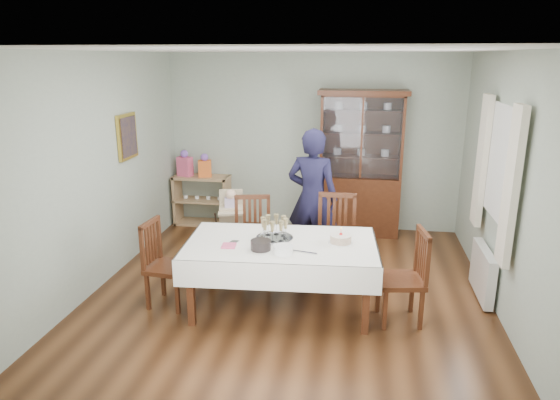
% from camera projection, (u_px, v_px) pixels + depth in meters
% --- Properties ---
extents(floor, '(5.00, 5.00, 0.00)m').
position_uv_depth(floor, '(289.00, 294.00, 5.74)').
color(floor, '#593319').
rests_on(floor, ground).
extents(room_shell, '(5.00, 5.00, 5.00)m').
position_uv_depth(room_shell, '(296.00, 140.00, 5.77)').
color(room_shell, '#9EAA99').
rests_on(room_shell, floor).
extents(dining_table, '(2.07, 1.28, 0.76)m').
position_uv_depth(dining_table, '(281.00, 275.00, 5.34)').
color(dining_table, '#4A2312').
rests_on(dining_table, floor).
extents(china_cabinet, '(1.30, 0.48, 2.18)m').
position_uv_depth(china_cabinet, '(361.00, 162.00, 7.45)').
color(china_cabinet, '#4A2312').
rests_on(china_cabinet, floor).
extents(sideboard, '(0.90, 0.38, 0.80)m').
position_uv_depth(sideboard, '(202.00, 200.00, 8.06)').
color(sideboard, tan).
rests_on(sideboard, floor).
extents(picture_frame, '(0.04, 0.48, 0.58)m').
position_uv_depth(picture_frame, '(127.00, 137.00, 6.38)').
color(picture_frame, gold).
rests_on(picture_frame, room_shell).
extents(window, '(0.04, 1.02, 1.22)m').
position_uv_depth(window, '(502.00, 164.00, 5.25)').
color(window, white).
rests_on(window, room_shell).
extents(curtain_left, '(0.07, 0.30, 1.55)m').
position_uv_depth(curtain_left, '(511.00, 187.00, 4.70)').
color(curtain_left, silver).
rests_on(curtain_left, room_shell).
extents(curtain_right, '(0.07, 0.30, 1.55)m').
position_uv_depth(curtain_right, '(482.00, 161.00, 5.88)').
color(curtain_right, silver).
rests_on(curtain_right, room_shell).
extents(radiator, '(0.10, 0.80, 0.55)m').
position_uv_depth(radiator, '(483.00, 272.00, 5.61)').
color(radiator, white).
rests_on(radiator, floor).
extents(chair_far_left, '(0.55, 0.55, 1.01)m').
position_uv_depth(chair_far_left, '(253.00, 255.00, 6.08)').
color(chair_far_left, '#4A2312').
rests_on(chair_far_left, floor).
extents(chair_far_right, '(0.48, 0.48, 1.06)m').
position_uv_depth(chair_far_right, '(335.00, 257.00, 5.98)').
color(chair_far_right, '#4A2312').
rests_on(chair_far_right, floor).
extents(chair_end_left, '(0.47, 0.47, 0.95)m').
position_uv_depth(chair_end_left, '(168.00, 280.00, 5.45)').
color(chair_end_left, '#4A2312').
rests_on(chair_end_left, floor).
extents(chair_end_right, '(0.51, 0.51, 0.98)m').
position_uv_depth(chair_end_right, '(401.00, 295.00, 5.10)').
color(chair_end_right, '#4A2312').
rests_on(chair_end_right, floor).
extents(woman, '(0.72, 0.54, 1.80)m').
position_uv_depth(woman, '(312.00, 198.00, 6.34)').
color(woman, black).
rests_on(woman, floor).
extents(high_chair, '(0.51, 0.51, 0.95)m').
position_uv_depth(high_chair, '(232.00, 231.00, 6.71)').
color(high_chair, black).
rests_on(high_chair, floor).
extents(champagne_tray, '(0.40, 0.40, 0.24)m').
position_uv_depth(champagne_tray, '(274.00, 232.00, 5.30)').
color(champagne_tray, silver).
rests_on(champagne_tray, dining_table).
extents(birthday_cake, '(0.26, 0.26, 0.18)m').
position_uv_depth(birthday_cake, '(341.00, 239.00, 5.19)').
color(birthday_cake, white).
rests_on(birthday_cake, dining_table).
extents(plate_stack_dark, '(0.24, 0.24, 0.10)m').
position_uv_depth(plate_stack_dark, '(261.00, 245.00, 5.03)').
color(plate_stack_dark, black).
rests_on(plate_stack_dark, dining_table).
extents(plate_stack_white, '(0.26, 0.26, 0.08)m').
position_uv_depth(plate_stack_white, '(283.00, 250.00, 4.92)').
color(plate_stack_white, white).
rests_on(plate_stack_white, dining_table).
extents(napkin_stack, '(0.15, 0.15, 0.02)m').
position_uv_depth(napkin_stack, '(229.00, 246.00, 5.11)').
color(napkin_stack, '#DC5178').
rests_on(napkin_stack, dining_table).
extents(cutlery, '(0.13, 0.16, 0.01)m').
position_uv_depth(cutlery, '(230.00, 242.00, 5.22)').
color(cutlery, silver).
rests_on(cutlery, dining_table).
extents(cake_knife, '(0.29, 0.08, 0.01)m').
position_uv_depth(cake_knife, '(303.00, 252.00, 4.96)').
color(cake_knife, silver).
rests_on(cake_knife, dining_table).
extents(gift_bag_pink, '(0.26, 0.21, 0.42)m').
position_uv_depth(gift_bag_pink, '(185.00, 164.00, 7.92)').
color(gift_bag_pink, '#DC5178').
rests_on(gift_bag_pink, sideboard).
extents(gift_bag_orange, '(0.23, 0.19, 0.37)m').
position_uv_depth(gift_bag_orange, '(205.00, 166.00, 7.87)').
color(gift_bag_orange, orange).
rests_on(gift_bag_orange, sideboard).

